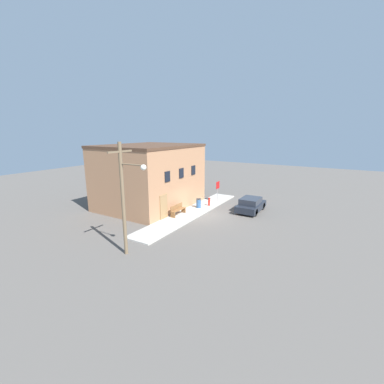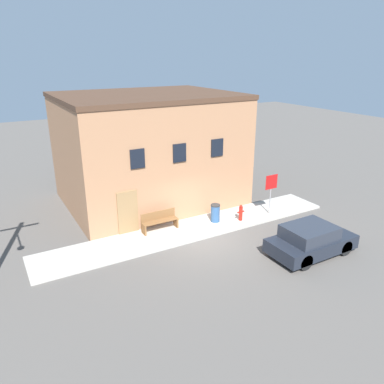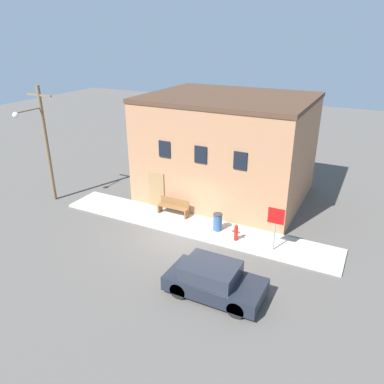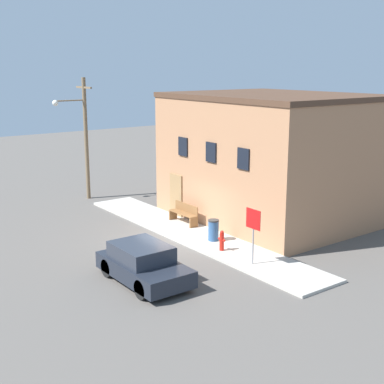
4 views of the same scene
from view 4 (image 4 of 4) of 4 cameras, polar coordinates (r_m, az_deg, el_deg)
name	(u,v)px [view 4 (image 4 of 4)]	position (r m, az deg, el deg)	size (l,w,h in m)	color
ground_plane	(171,240)	(23.56, -2.21, -5.13)	(80.00, 80.00, 0.00)	#56514C
sidewalk	(192,234)	(24.17, 0.04, -4.50)	(15.23, 2.28, 0.11)	#B2ADA3
brick_building	(271,157)	(26.62, 8.41, 3.72)	(9.40, 7.58, 6.16)	#A87551
fire_hydrant	(222,240)	(21.82, 3.19, -5.18)	(0.40, 0.19, 0.84)	red
stop_sign	(253,225)	(20.11, 6.55, -3.57)	(0.76, 0.06, 2.15)	gray
bench	(184,213)	(25.51, -0.84, -2.29)	(1.78, 0.44, 0.94)	brown
trash_bin	(213,230)	(23.01, 2.30, -4.07)	(0.48, 0.48, 0.92)	#2D517F
utility_pole	(83,133)	(30.70, -11.54, 6.19)	(1.80, 1.97, 6.84)	brown
parked_car	(143,264)	(19.05, -5.21, -7.66)	(3.82, 1.87, 1.34)	black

